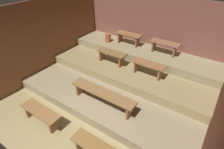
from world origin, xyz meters
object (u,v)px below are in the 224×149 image
Objects in this scene: bench_middle_left at (111,55)px; bench_middle_right at (148,67)px; bench_floor_right at (97,149)px; bench_upper_right at (164,45)px; bench_floor_left at (41,113)px; bench_lower_center at (103,94)px; pail_upper at (108,38)px; bench_upper_left at (129,37)px.

bench_middle_right is (1.27, 0.00, 0.00)m from bench_middle_left.
bench_middle_left reaches higher than bench_floor_right.
bench_upper_right is at bearing 92.92° from bench_floor_right.
bench_lower_center reaches higher than bench_floor_left.
bench_middle_right reaches higher than bench_floor_right.
bench_lower_center is at bearing -57.35° from pail_upper.
bench_floor_right is at bearing -57.63° from pail_upper.
pail_upper is at bearing 157.00° from bench_middle_right.
bench_upper_left is 1.31m from bench_upper_right.
bench_floor_left is 1.53m from bench_lower_center.
pail_upper is at bearing 122.37° from bench_floor_right.
bench_floor_right is 0.62× the size of bench_lower_center.
bench_floor_right is 1.20× the size of bench_upper_left.
bench_floor_left is 3.83m from bench_upper_left.
bench_lower_center is 1.81× the size of bench_middle_right.
bench_floor_right is 4.20m from pail_upper.
bench_floor_right is at bearing -58.24° from bench_lower_center.
bench_floor_left is 3.08m from bench_middle_right.
pail_upper is (-0.72, -0.24, -0.13)m from bench_upper_left.
bench_lower_center is at bearing -101.13° from bench_upper_right.
bench_floor_left is 1.69m from bench_floor_right.
bench_middle_right is 1.06× the size of bench_upper_right.
bench_floor_right is 1.13× the size of bench_middle_left.
bench_floor_right is 1.37m from bench_lower_center.
bench_middle_right is 2.19m from pail_upper.
bench_upper_right is at bearing 40.36° from bench_middle_left.
pail_upper is (-2.22, 3.51, 0.60)m from bench_floor_right.
bench_floor_right is 3.08m from bench_middle_left.
bench_floor_left is 3.59× the size of pail_upper.
bench_lower_center is at bearing -73.00° from bench_upper_left.
bench_lower_center reaches higher than bench_floor_right.
bench_upper_right is (0.02, 1.10, 0.24)m from bench_middle_right.
bench_upper_right is 2.05m from pail_upper.
bench_upper_right is at bearing 6.83° from pail_upper.
bench_middle_left is (-0.78, 1.51, 0.22)m from bench_lower_center.
bench_upper_left is (-0.80, 2.61, 0.46)m from bench_lower_center.
bench_upper_left and bench_upper_right have the same top height.
bench_floor_right is 1.13× the size of bench_middle_right.
pail_upper is at bearing 98.56° from bench_floor_left.
bench_floor_left is 1.20× the size of bench_upper_right.
pail_upper is at bearing -173.17° from bench_upper_right.
bench_floor_left is at bearing -111.84° from bench_upper_right.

